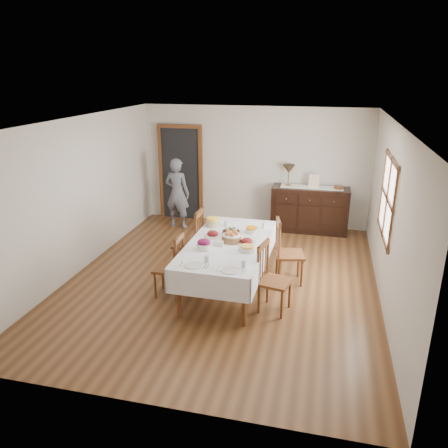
% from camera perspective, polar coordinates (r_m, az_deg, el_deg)
% --- Properties ---
extents(ground, '(6.00, 6.00, 0.00)m').
position_cam_1_polar(ground, '(7.37, -0.18, -7.24)').
color(ground, brown).
extents(room_shell, '(5.02, 6.02, 2.65)m').
position_cam_1_polar(room_shell, '(7.22, -0.53, 6.10)').
color(room_shell, white).
rests_on(room_shell, ground).
extents(dining_table, '(1.23, 2.35, 0.80)m').
position_cam_1_polar(dining_table, '(6.78, 0.54, -3.12)').
color(dining_table, white).
rests_on(dining_table, ground).
extents(chair_left_near, '(0.42, 0.42, 0.99)m').
position_cam_1_polar(chair_left_near, '(6.73, -6.85, -5.36)').
color(chair_left_near, brown).
rests_on(chair_left_near, ground).
extents(chair_left_far, '(0.47, 0.47, 1.12)m').
position_cam_1_polar(chair_left_far, '(7.45, -4.30, -2.22)').
color(chair_left_far, brown).
rests_on(chair_left_far, ground).
extents(chair_right_near, '(0.51, 0.51, 1.03)m').
position_cam_1_polar(chair_right_near, '(6.31, 6.22, -6.92)').
color(chair_right_near, brown).
rests_on(chair_right_near, ground).
extents(chair_right_far, '(0.54, 0.54, 1.08)m').
position_cam_1_polar(chair_right_far, '(7.15, 8.16, -3.50)').
color(chair_right_far, brown).
rests_on(chair_right_far, ground).
extents(sideboard, '(1.62, 0.58, 0.97)m').
position_cam_1_polar(sideboard, '(9.55, 11.12, 1.88)').
color(sideboard, black).
rests_on(sideboard, ground).
extents(person, '(0.56, 0.40, 1.65)m').
position_cam_1_polar(person, '(9.58, -6.13, 4.30)').
color(person, '#595C67').
rests_on(person, ground).
extents(bread_basket, '(0.31, 0.31, 0.18)m').
position_cam_1_polar(bread_basket, '(6.74, 0.99, -1.74)').
color(bread_basket, brown).
rests_on(bread_basket, dining_table).
extents(egg_basket, '(0.28, 0.28, 0.11)m').
position_cam_1_polar(egg_basket, '(7.07, 0.93, -1.02)').
color(egg_basket, black).
rests_on(egg_basket, dining_table).
extents(ham_platter_a, '(0.29, 0.29, 0.11)m').
position_cam_1_polar(ham_platter_a, '(6.97, -1.48, -1.36)').
color(ham_platter_a, silver).
rests_on(ham_platter_a, dining_table).
extents(ham_platter_b, '(0.31, 0.31, 0.11)m').
position_cam_1_polar(ham_platter_b, '(6.68, 3.01, -2.36)').
color(ham_platter_b, silver).
rests_on(ham_platter_b, dining_table).
extents(beet_bowl, '(0.23, 0.23, 0.16)m').
position_cam_1_polar(beet_bowl, '(6.46, -2.63, -2.70)').
color(beet_bowl, silver).
rests_on(beet_bowl, dining_table).
extents(carrot_bowl, '(0.20, 0.20, 0.09)m').
position_cam_1_polar(carrot_bowl, '(7.14, 3.61, -0.77)').
color(carrot_bowl, silver).
rests_on(carrot_bowl, dining_table).
extents(pineapple_bowl, '(0.23, 0.23, 0.15)m').
position_cam_1_polar(pineapple_bowl, '(7.42, -1.51, 0.26)').
color(pineapple_bowl, tan).
rests_on(pineapple_bowl, dining_table).
extents(casserole_dish, '(0.26, 0.26, 0.08)m').
position_cam_1_polar(casserole_dish, '(6.42, 3.08, -3.20)').
color(casserole_dish, silver).
rests_on(casserole_dish, dining_table).
extents(butter_dish, '(0.14, 0.09, 0.07)m').
position_cam_1_polar(butter_dish, '(6.59, -0.73, -2.57)').
color(butter_dish, silver).
rests_on(butter_dish, dining_table).
extents(setting_left, '(0.42, 0.31, 0.10)m').
position_cam_1_polar(setting_left, '(5.99, -3.48, -5.11)').
color(setting_left, silver).
rests_on(setting_left, dining_table).
extents(setting_right, '(0.42, 0.31, 0.10)m').
position_cam_1_polar(setting_right, '(5.84, 1.39, -5.77)').
color(setting_right, silver).
rests_on(setting_right, dining_table).
extents(glass_far_a, '(0.07, 0.07, 0.09)m').
position_cam_1_polar(glass_far_a, '(7.40, 0.25, 0.04)').
color(glass_far_a, silver).
rests_on(glass_far_a, dining_table).
extents(glass_far_b, '(0.06, 0.06, 0.10)m').
position_cam_1_polar(glass_far_b, '(7.35, 5.22, -0.16)').
color(glass_far_b, silver).
rests_on(glass_far_b, dining_table).
extents(runner, '(1.30, 0.35, 0.01)m').
position_cam_1_polar(runner, '(9.44, 11.40, 4.75)').
color(runner, white).
rests_on(runner, sideboard).
extents(table_lamp, '(0.26, 0.26, 0.46)m').
position_cam_1_polar(table_lamp, '(9.39, 8.46, 7.05)').
color(table_lamp, brown).
rests_on(table_lamp, sideboard).
extents(picture_frame, '(0.22, 0.08, 0.28)m').
position_cam_1_polar(picture_frame, '(9.36, 11.67, 5.45)').
color(picture_frame, beige).
rests_on(picture_frame, sideboard).
extents(deco_bowl, '(0.20, 0.20, 0.06)m').
position_cam_1_polar(deco_bowl, '(9.42, 14.73, 4.61)').
color(deco_bowl, brown).
rests_on(deco_bowl, sideboard).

